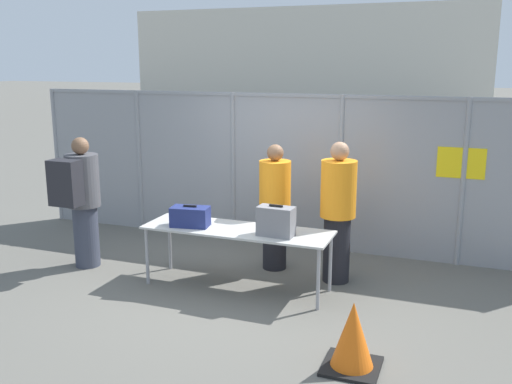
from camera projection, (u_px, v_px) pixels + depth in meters
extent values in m
plane|color=#605E56|center=(239.00, 287.00, 6.86)|extent=(120.00, 120.00, 0.00)
cylinder|color=gray|center=(57.00, 155.00, 9.62)|extent=(0.07, 0.07, 2.22)
cylinder|color=gray|center=(140.00, 161.00, 9.06)|extent=(0.07, 0.07, 2.22)
cylinder|color=gray|center=(233.00, 167.00, 8.51)|extent=(0.07, 0.07, 2.22)
cylinder|color=gray|center=(340.00, 175.00, 7.95)|extent=(0.07, 0.07, 2.22)
cylinder|color=gray|center=(463.00, 183.00, 7.40)|extent=(0.07, 0.07, 2.22)
cube|color=gray|center=(285.00, 171.00, 8.23)|extent=(8.08, 0.01, 2.22)
cube|color=gray|center=(286.00, 95.00, 7.99)|extent=(8.08, 0.04, 0.04)
cube|color=yellow|center=(461.00, 163.00, 7.34)|extent=(0.60, 0.01, 0.40)
cube|color=#B2B2AD|center=(237.00, 230.00, 6.70)|extent=(2.25, 0.68, 0.02)
cylinder|color=#99999E|center=(147.00, 256.00, 6.89)|extent=(0.04, 0.04, 0.71)
cylinder|color=#99999E|center=(318.00, 279.00, 6.16)|extent=(0.04, 0.04, 0.71)
cylinder|color=#99999E|center=(170.00, 243.00, 7.41)|extent=(0.04, 0.04, 0.71)
cylinder|color=#99999E|center=(330.00, 263.00, 6.67)|extent=(0.04, 0.04, 0.71)
cube|color=navy|center=(190.00, 217.00, 6.78)|extent=(0.48, 0.31, 0.24)
cube|color=black|center=(190.00, 206.00, 6.75)|extent=(0.16, 0.05, 0.02)
cube|color=slate|center=(276.00, 221.00, 6.40)|extent=(0.42, 0.23, 0.34)
cube|color=black|center=(276.00, 206.00, 6.36)|extent=(0.16, 0.03, 0.02)
cylinder|color=#383D4C|center=(86.00, 236.00, 7.51)|extent=(0.32, 0.32, 0.82)
cylinder|color=#4C4C51|center=(82.00, 181.00, 7.34)|extent=(0.42, 0.42, 0.68)
sphere|color=brown|center=(80.00, 146.00, 7.24)|extent=(0.22, 0.22, 0.22)
cube|color=#232328|center=(65.00, 183.00, 7.04)|extent=(0.38, 0.23, 0.57)
cylinder|color=black|center=(275.00, 239.00, 7.43)|extent=(0.31, 0.31, 0.78)
cylinder|color=orange|center=(275.00, 186.00, 7.27)|extent=(0.41, 0.41, 0.65)
sphere|color=brown|center=(275.00, 153.00, 7.17)|extent=(0.21, 0.21, 0.21)
cylinder|color=black|center=(337.00, 249.00, 6.98)|extent=(0.33, 0.33, 0.82)
cylinder|color=orange|center=(339.00, 189.00, 6.81)|extent=(0.43, 0.43, 0.69)
sphere|color=#A57A5B|center=(340.00, 151.00, 6.71)|extent=(0.22, 0.22, 0.22)
cube|color=#4C6B47|center=(355.00, 192.00, 9.82)|extent=(2.95, 1.39, 0.56)
sphere|color=black|center=(314.00, 207.00, 9.33)|extent=(0.66, 0.66, 0.66)
sphere|color=black|center=(335.00, 188.00, 10.73)|extent=(0.66, 0.66, 0.66)
cylinder|color=#59595B|center=(248.00, 196.00, 10.56)|extent=(1.03, 0.06, 0.06)
cube|color=beige|center=(331.00, 63.00, 33.55)|extent=(17.64, 13.63, 5.24)
cube|color=black|center=(351.00, 366.00, 5.05)|extent=(0.50, 0.50, 0.03)
cone|color=orange|center=(353.00, 336.00, 4.98)|extent=(0.40, 0.40, 0.62)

